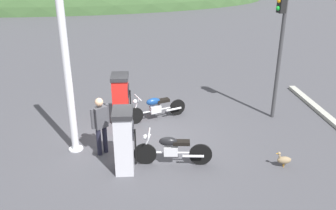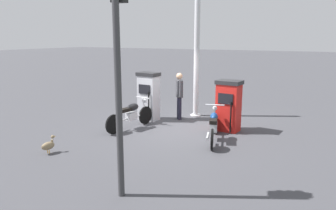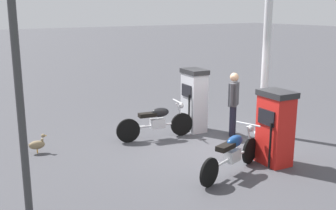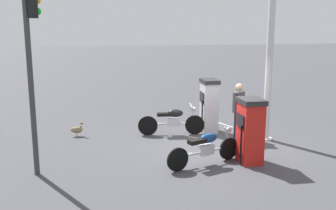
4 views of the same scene
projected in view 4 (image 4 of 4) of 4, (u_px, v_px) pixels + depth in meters
The scene contains 9 objects.
ground_plane at pixel (210, 146), 10.69m from camera, with size 120.00×120.00×0.00m, color #424247.
fuel_pump_near at pixel (209, 105), 12.01m from camera, with size 0.59×0.78×1.68m.
fuel_pump_far at pixel (250, 130), 9.26m from camera, with size 0.64×0.79×1.59m.
motorcycle_near_pump at pixel (172, 120), 11.72m from camera, with size 2.04×0.66×0.94m.
motorcycle_far_pump at pixel (206, 147), 9.13m from camera, with size 2.01×0.81×0.92m.
attendant_person at pixel (238, 107), 11.26m from camera, with size 0.51×0.41×1.66m.
wandering_duck at pixel (77, 129), 11.60m from camera, with size 0.44×0.22×0.45m.
roadside_traffic_light at pixel (32, 48), 8.09m from camera, with size 0.39×0.27×4.17m.
canopy_support_pole at pixel (269, 64), 10.89m from camera, with size 0.40×0.40×4.63m.
Camera 4 is at (3.64, 9.65, 3.26)m, focal length 40.72 mm.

